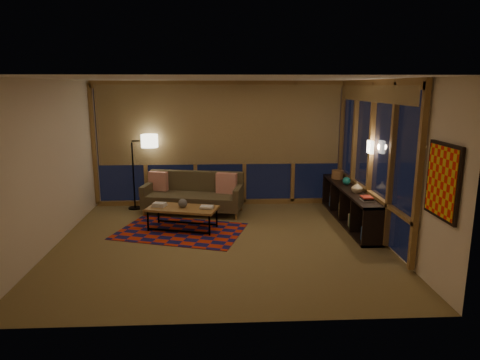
{
  "coord_description": "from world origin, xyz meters",
  "views": [
    {
      "loc": [
        -0.02,
        -6.82,
        2.59
      ],
      "look_at": [
        0.34,
        0.31,
        1.02
      ],
      "focal_mm": 32.0,
      "sensor_mm": 36.0,
      "label": 1
    }
  ],
  "objects_px": {
    "sofa": "(193,194)",
    "bookshelf": "(350,205)",
    "floor_lamp": "(133,172)",
    "coffee_table": "(183,218)"
  },
  "relations": [
    {
      "from": "sofa",
      "to": "bookshelf",
      "type": "xyz_separation_m",
      "value": [
        3.05,
        -0.77,
        -0.07
      ]
    },
    {
      "from": "floor_lamp",
      "to": "sofa",
      "type": "bearing_deg",
      "value": -17.16
    },
    {
      "from": "sofa",
      "to": "coffee_table",
      "type": "bearing_deg",
      "value": -85.82
    },
    {
      "from": "coffee_table",
      "to": "bookshelf",
      "type": "xyz_separation_m",
      "value": [
        3.19,
        0.27,
        0.13
      ]
    },
    {
      "from": "coffee_table",
      "to": "bookshelf",
      "type": "relative_size",
      "value": 0.47
    },
    {
      "from": "sofa",
      "to": "bookshelf",
      "type": "height_order",
      "value": "sofa"
    },
    {
      "from": "coffee_table",
      "to": "floor_lamp",
      "type": "height_order",
      "value": "floor_lamp"
    },
    {
      "from": "coffee_table",
      "to": "floor_lamp",
      "type": "relative_size",
      "value": 0.78
    },
    {
      "from": "sofa",
      "to": "coffee_table",
      "type": "height_order",
      "value": "sofa"
    },
    {
      "from": "coffee_table",
      "to": "bookshelf",
      "type": "height_order",
      "value": "bookshelf"
    }
  ]
}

